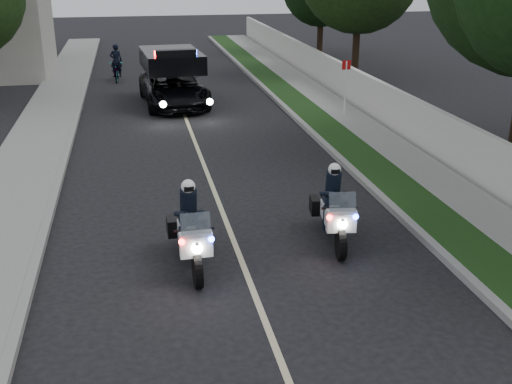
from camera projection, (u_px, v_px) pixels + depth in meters
ground at (266, 324)px, 10.80m from camera, size 120.00×120.00×0.00m
curb_right at (325, 145)px, 20.71m from camera, size 0.20×60.00×0.15m
grass_verge at (346, 144)px, 20.84m from camera, size 1.20×60.00×0.16m
sidewalk_right at (383, 142)px, 21.07m from camera, size 1.40×60.00×0.16m
property_wall at (413, 120)px, 21.02m from camera, size 0.22×60.00×1.50m
curb_left at (65, 160)px, 19.22m from camera, size 0.20×60.00×0.15m
sidewalk_left at (27, 162)px, 19.02m from camera, size 2.00×60.00×0.16m
lane_marking at (200, 154)px, 19.99m from camera, size 0.12×50.00×0.01m
police_moto_left at (192, 265)px, 12.83m from camera, size 0.79×2.12×1.79m
police_moto_right at (333, 241)px, 13.92m from camera, size 0.99×2.14×1.75m
police_suv at (175, 105)px, 26.57m from camera, size 2.82×5.48×2.59m
bicycle at (118, 81)px, 31.72m from camera, size 0.74×1.94×1.01m
cyclist at (118, 81)px, 31.72m from camera, size 0.58×0.39×1.61m
sign_post at (344, 118)px, 24.52m from camera, size 0.38×0.38×2.27m
tree_right_d at (354, 77)px, 32.77m from camera, size 6.66×6.66×10.02m
tree_right_e at (319, 55)px, 39.85m from camera, size 6.38×6.38×8.08m
tree_left_far at (0, 63)px, 36.96m from camera, size 6.83×6.83×9.97m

